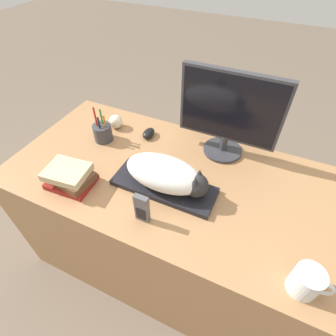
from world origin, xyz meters
name	(u,v)px	position (x,y,z in m)	size (l,w,h in m)	color
ground_plane	(140,311)	(0.00, 0.00, 0.00)	(12.00, 12.00, 0.00)	#6B5B4C
desk	(167,222)	(0.00, 0.38, 0.39)	(1.50, 0.76, 0.78)	#9E7047
keyboard	(164,186)	(0.02, 0.30, 0.79)	(0.45, 0.16, 0.02)	black
cat	(167,175)	(0.04, 0.30, 0.87)	(0.36, 0.17, 0.14)	white
monitor	(230,112)	(0.18, 0.64, 1.01)	(0.46, 0.19, 0.42)	#333338
computer_mouse	(149,133)	(-0.21, 0.60, 0.80)	(0.05, 0.09, 0.04)	black
coffee_mug	(307,282)	(0.61, 0.10, 0.83)	(0.13, 0.09, 0.10)	silver
pen_cup	(103,132)	(-0.41, 0.48, 0.82)	(0.10, 0.10, 0.19)	#38383D
baseball	(116,122)	(-0.41, 0.60, 0.81)	(0.07, 0.07, 0.07)	beige
phone	(142,209)	(0.02, 0.12, 0.84)	(0.06, 0.02, 0.14)	#4C4C51
book_stack	(69,177)	(-0.36, 0.15, 0.82)	(0.21, 0.16, 0.10)	maroon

